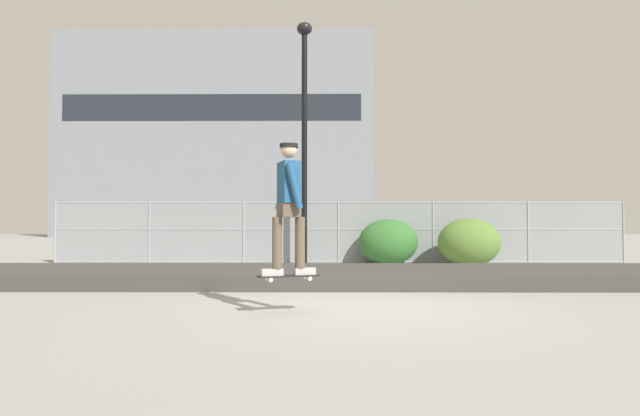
% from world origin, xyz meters
% --- Properties ---
extents(ground_plane, '(120.00, 120.00, 0.00)m').
position_xyz_m(ground_plane, '(0.00, 0.00, 0.00)').
color(ground_plane, gray).
extents(gravel_berm, '(17.73, 3.30, 0.27)m').
position_xyz_m(gravel_berm, '(0.00, 3.39, 0.13)').
color(gravel_berm, '#3D3A38').
rests_on(gravel_berm, ground_plane).
extents(skateboard, '(0.82, 0.46, 0.07)m').
position_xyz_m(skateboard, '(-0.88, -0.45, 0.48)').
color(skateboard, black).
extents(skater, '(0.71, 0.62, 1.74)m').
position_xyz_m(skater, '(-0.88, -0.45, 1.48)').
color(skater, '#B2ADA8').
rests_on(skater, skateboard).
extents(chain_fence, '(16.89, 0.06, 1.85)m').
position_xyz_m(chain_fence, '(0.00, 8.49, 0.93)').
color(chain_fence, gray).
rests_on(chain_fence, ground_plane).
extents(street_lamp, '(0.44, 0.44, 6.94)m').
position_xyz_m(street_lamp, '(-0.98, 7.76, 4.31)').
color(street_lamp, black).
rests_on(street_lamp, ground_plane).
extents(parked_car_near, '(4.49, 2.12, 1.66)m').
position_xyz_m(parked_car_near, '(-5.13, 11.77, 0.84)').
color(parked_car_near, black).
rests_on(parked_car_near, ground_plane).
extents(parked_car_mid, '(4.43, 2.01, 1.66)m').
position_xyz_m(parked_car_mid, '(0.63, 12.05, 0.84)').
color(parked_car_mid, maroon).
rests_on(parked_car_mid, ground_plane).
extents(parked_car_far, '(4.42, 1.99, 1.66)m').
position_xyz_m(parked_car_far, '(6.22, 11.80, 0.84)').
color(parked_car_far, silver).
rests_on(parked_car_far, ground_plane).
extents(library_building, '(30.64, 11.23, 19.74)m').
position_xyz_m(library_building, '(-11.02, 48.37, 9.87)').
color(library_building, slate).
rests_on(library_building, ground_plane).
extents(shrub_left, '(1.70, 1.39, 1.31)m').
position_xyz_m(shrub_left, '(1.42, 8.01, 0.66)').
color(shrub_left, '#336B2D').
rests_on(shrub_left, ground_plane).
extents(shrub_center, '(1.72, 1.41, 1.33)m').
position_xyz_m(shrub_center, '(3.59, 7.48, 0.66)').
color(shrub_center, '#567A33').
rests_on(shrub_center, ground_plane).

